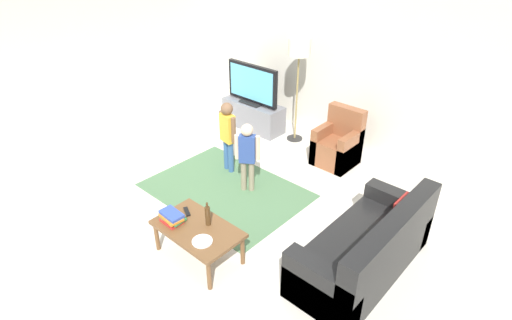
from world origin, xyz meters
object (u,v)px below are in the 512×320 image
floor_lamp (299,53)px  book_stack (172,217)px  tv_remote (187,212)px  armchair (338,146)px  child_near_tv (228,131)px  bottle (208,216)px  child_center (247,152)px  coffee_table (198,231)px  couch (369,251)px  tv (252,85)px  plate (202,241)px  tv_stand (253,116)px

floor_lamp → book_stack: 3.46m
floor_lamp → tv_remote: bearing=-76.9°
armchair → child_near_tv: child_near_tv is taller
bottle → tv_remote: (-0.35, -0.02, -0.11)m
tv_remote → bottle: bearing=29.6°
child_center → coffee_table: bearing=-69.1°
book_stack → couch: bearing=33.2°
child_near_tv → book_stack: child_near_tv is taller
bottle → tv: bearing=124.3°
couch → child_near_tv: (-2.66, 0.49, 0.38)m
tv → couch: size_ratio=0.61×
tv → armchair: tv is taller
child_near_tv → coffee_table: child_near_tv is taller
tv → child_near_tv: tv is taller
armchair → plate: bearing=-85.8°
bottle → plate: (0.17, -0.24, -0.11)m
tv → child_center: size_ratio=1.06×
armchair → child_near_tv: size_ratio=0.80×
child_center → book_stack: 1.51m
tv → tv_stand: bearing=90.0°
child_center → bottle: size_ratio=3.53×
couch → bottle: 1.79m
tv → book_stack: 3.45m
tv_stand → couch: couch is taller
bottle → tv_stand: bearing=124.1°
book_stack → plate: book_stack is taller
floor_lamp → coffee_table: floor_lamp is taller
tv_stand → child_near_tv: bearing=-61.4°
tv_stand → book_stack: (1.58, -3.07, 0.24)m
child_center → plate: (0.74, -1.49, -0.20)m
armchair → coffee_table: (-0.00, -2.91, 0.07)m
coffee_table → plate: plate is taller
floor_lamp → book_stack: bearing=-77.5°
child_center → bottle: 1.37m
armchair → plate: (0.22, -3.03, 0.13)m
plate → couch: bearing=42.0°
armchair → tv_stand: bearing=178.8°
couch → child_center: bearing=172.0°
tv → floor_lamp: 1.12m
child_near_tv → tv_stand: bearing=118.6°
armchair → book_stack: armchair is taller
book_stack → bottle: 0.42m
couch → coffee_table: (-1.55, -1.08, 0.08)m
coffee_table → bottle: bearing=67.4°
floor_lamp → bottle: 3.31m
couch → armchair: armchair is taller
armchair → child_center: (-0.52, -1.54, 0.33)m
tv_stand → bottle: 3.42m
child_center → book_stack: (0.24, -1.49, -0.14)m
couch → armchair: size_ratio=2.00×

